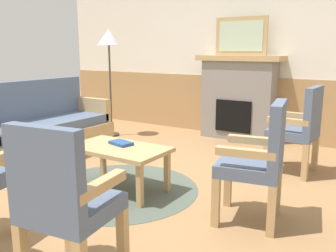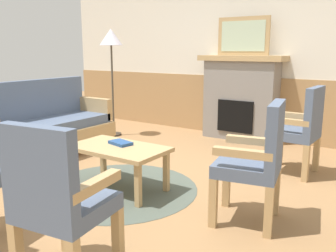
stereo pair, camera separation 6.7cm
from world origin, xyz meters
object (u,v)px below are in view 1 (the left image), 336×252
(armchair_near_fireplace, at_px, (300,126))
(floor_lamp_by_couch, at_px, (109,44))
(couch, at_px, (43,127))
(armchair_by_window_left, at_px, (259,157))
(framed_picture, at_px, (241,36))
(fireplace, at_px, (238,97))
(book_on_table, at_px, (121,143))
(armchair_front_left, at_px, (63,198))
(coffee_table, at_px, (119,152))

(armchair_near_fireplace, xyz_separation_m, floor_lamp_by_couch, (-2.98, 0.25, 0.91))
(couch, relative_size, armchair_by_window_left, 1.84)
(framed_picture, xyz_separation_m, floor_lamp_by_couch, (-1.78, -0.92, -0.11))
(fireplace, xyz_separation_m, couch, (-1.70, -2.31, -0.26))
(fireplace, relative_size, book_on_table, 5.55)
(fireplace, xyz_separation_m, floor_lamp_by_couch, (-1.78, -0.92, 0.80))
(framed_picture, height_order, book_on_table, framed_picture)
(fireplace, relative_size, armchair_front_left, 1.33)
(armchair_by_window_left, relative_size, floor_lamp_by_couch, 0.58)
(framed_picture, height_order, couch, framed_picture)
(framed_picture, distance_m, coffee_table, 2.89)
(framed_picture, bearing_deg, couch, -126.26)
(framed_picture, distance_m, book_on_table, 2.80)
(armchair_near_fireplace, bearing_deg, armchair_front_left, -103.23)
(fireplace, bearing_deg, coffee_table, -93.45)
(couch, distance_m, book_on_table, 1.53)
(book_on_table, bearing_deg, couch, 170.56)
(framed_picture, bearing_deg, armchair_front_left, -82.13)
(fireplace, bearing_deg, floor_lamp_by_couch, -152.69)
(framed_picture, xyz_separation_m, book_on_table, (-0.19, -2.56, -1.10))
(framed_picture, bearing_deg, floor_lamp_by_couch, -152.69)
(coffee_table, height_order, armchair_front_left, armchair_front_left)
(fireplace, height_order, book_on_table, fireplace)
(book_on_table, relative_size, armchair_front_left, 0.24)
(framed_picture, relative_size, coffee_table, 0.83)
(coffee_table, relative_size, armchair_by_window_left, 0.98)
(couch, distance_m, armchair_front_left, 2.77)
(floor_lamp_by_couch, bearing_deg, coffee_table, -46.60)
(couch, xyz_separation_m, armchair_by_window_left, (2.91, -0.25, 0.14))
(couch, relative_size, armchair_front_left, 1.84)
(book_on_table, bearing_deg, armchair_front_left, -61.90)
(armchair_front_left, bearing_deg, floor_lamp_by_couch, 127.63)
(armchair_near_fireplace, distance_m, floor_lamp_by_couch, 3.12)
(book_on_table, distance_m, armchair_near_fireplace, 1.96)
(armchair_by_window_left, bearing_deg, couch, 175.13)
(couch, distance_m, coffee_table, 1.57)
(armchair_near_fireplace, bearing_deg, framed_picture, 135.56)
(fireplace, relative_size, floor_lamp_by_couch, 0.77)
(coffee_table, xyz_separation_m, armchair_by_window_left, (1.37, 0.08, 0.15))
(armchair_front_left, bearing_deg, armchair_near_fireplace, 76.77)
(fireplace, height_order, couch, fireplace)
(framed_picture, height_order, coffee_table, framed_picture)
(fireplace, distance_m, book_on_table, 2.58)
(armchair_by_window_left, bearing_deg, floor_lamp_by_couch, 151.29)
(fireplace, bearing_deg, armchair_by_window_left, -64.68)
(armchair_near_fireplace, height_order, armchair_front_left, same)
(floor_lamp_by_couch, bearing_deg, framed_picture, 27.31)
(framed_picture, relative_size, book_on_table, 3.41)
(floor_lamp_by_couch, bearing_deg, armchair_front_left, -52.37)
(couch, distance_m, armchair_by_window_left, 2.92)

